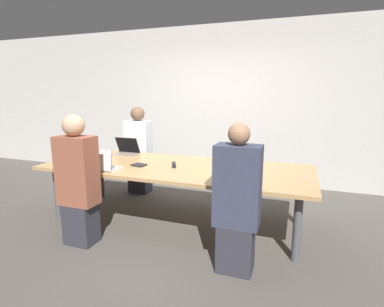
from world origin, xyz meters
name	(u,v)px	position (x,y,z in m)	size (l,w,h in m)	color
ground_plane	(176,221)	(0.00, 0.00, 0.00)	(24.00, 24.00, 0.00)	#4C4742
curtain_wall	(219,105)	(0.00, 2.05, 1.40)	(12.00, 0.06, 2.80)	#BCB7B2
conference_table	(175,170)	(0.00, 0.00, 0.67)	(3.28, 1.27, 0.73)	tan
laptop_near_left	(102,164)	(-0.72, -0.49, 0.80)	(0.35, 0.25, 0.26)	silver
person_near_left	(78,182)	(-0.75, -0.86, 0.69)	(0.40, 0.24, 1.40)	#2D2D38
cup_near_left	(83,164)	(-1.00, -0.48, 0.77)	(0.08, 0.08, 0.09)	white
laptop_far_left	(126,150)	(-0.94, 0.39, 0.80)	(0.35, 0.27, 0.26)	gray
person_far_left	(139,151)	(-1.01, 0.87, 0.68)	(0.40, 0.24, 1.40)	#2D2D38
laptop_near_right	(239,176)	(0.88, -0.42, 0.80)	(0.33, 0.22, 0.22)	silver
person_near_right	(237,203)	(0.94, -0.81, 0.66)	(0.40, 0.24, 1.37)	#2D2D38
cup_near_right	(215,174)	(0.62, -0.38, 0.78)	(0.07, 0.07, 0.10)	white
stapler	(174,165)	(0.00, -0.05, 0.75)	(0.10, 0.15, 0.05)	black
notebook	(139,165)	(-0.43, -0.15, 0.74)	(0.18, 0.16, 0.02)	#232328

